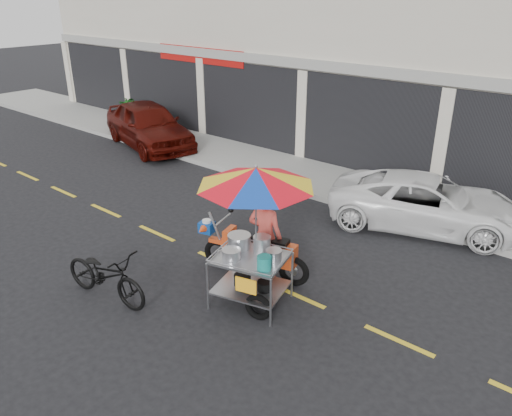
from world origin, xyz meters
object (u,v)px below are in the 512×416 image
Objects in this scene: maroon_sedan at (149,125)px; near_bicycle at (105,275)px; white_pickup at (427,203)px; food_vendor_rig at (257,212)px.

maroon_sedan is 9.61m from near_bicycle.
maroon_sedan is 2.42× the size of near_bicycle.
food_vendor_rig reaches higher than white_pickup.
white_pickup is 2.33× the size of near_bicycle.
near_bicycle is (6.94, -6.64, -0.29)m from maroon_sedan.
maroon_sedan reaches higher than white_pickup.
near_bicycle is at bearing -117.01° from maroon_sedan.
food_vendor_rig is (1.97, 1.91, 1.14)m from near_bicycle.
white_pickup is at bearing -73.49° from maroon_sedan.
near_bicycle is 0.64× the size of food_vendor_rig.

